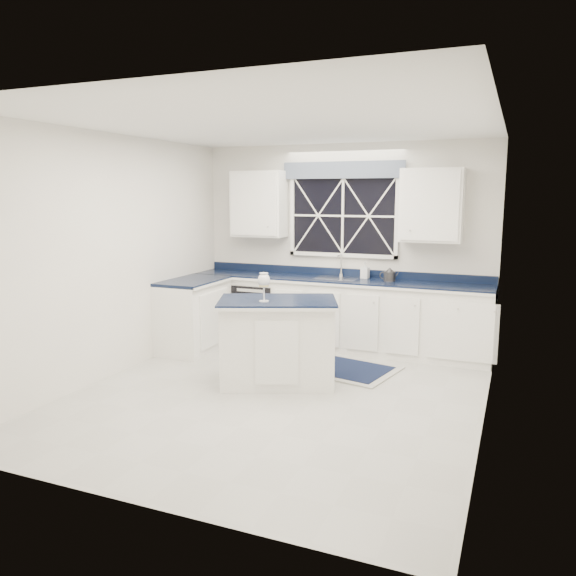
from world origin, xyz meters
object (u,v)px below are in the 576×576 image
at_px(faucet, 341,265).
at_px(kettle, 389,275).
at_px(wine_glass, 264,282).
at_px(soap_bottle, 365,270).
at_px(island, 278,341).
at_px(dishwasher, 261,311).

distance_m(faucet, kettle, 0.71).
height_order(wine_glass, soap_bottle, wine_glass).
relative_size(faucet, island, 0.21).
bearing_deg(soap_bottle, faucet, 173.09).
xyz_separation_m(faucet, soap_bottle, (0.35, -0.04, -0.05)).
bearing_deg(kettle, faucet, 161.88).
bearing_deg(faucet, dishwasher, -169.98).
distance_m(faucet, soap_bottle, 0.35).
xyz_separation_m(faucet, kettle, (0.69, -0.14, -0.08)).
relative_size(wine_glass, soap_bottle, 1.40).
bearing_deg(wine_glass, island, 61.49).
height_order(faucet, kettle, faucet).
height_order(kettle, wine_glass, wine_glass).
height_order(dishwasher, faucet, faucet).
relative_size(kettle, soap_bottle, 1.12).
xyz_separation_m(island, wine_glass, (-0.09, -0.16, 0.67)).
distance_m(faucet, island, 1.91).
bearing_deg(island, faucet, 63.19).
bearing_deg(dishwasher, island, -59.28).
height_order(dishwasher, kettle, kettle).
bearing_deg(island, soap_bottle, 52.12).
height_order(dishwasher, island, island).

